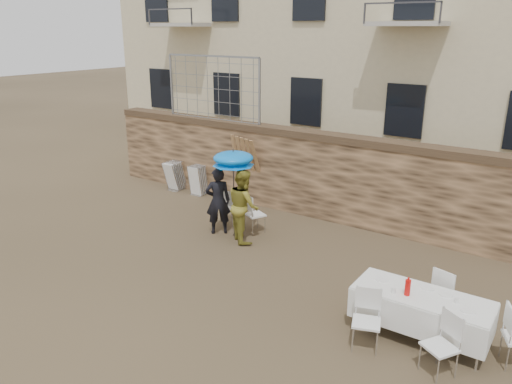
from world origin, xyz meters
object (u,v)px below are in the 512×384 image
Objects in this scene: couple_chair_left at (232,208)px; table_chair_front_right at (440,345)px; chair_stack_right at (202,179)px; umbrella at (233,161)px; man_suit at (218,201)px; chair_stack_left at (179,174)px; couple_chair_right at (255,213)px; woman_dress at (244,205)px; table_chair_back at (447,294)px; soda_bottle at (408,288)px; table_chair_front_left at (366,321)px; banquet_table at (422,297)px.

couple_chair_left and table_chair_front_right have the same top height.
umbrella is at bearing -36.44° from chair_stack_right.
chair_stack_left is (-3.21, 2.10, -0.36)m from man_suit.
couple_chair_right is at bearing -177.72° from table_chair_front_right.
table_chair_front_right is (5.84, -2.88, 0.00)m from couple_chair_left.
chair_stack_left is at bearing 10.08° from woman_dress.
table_chair_back is 8.37m from chair_stack_right.
soda_bottle is 1.02m from table_chair_front_right.
couple_chair_right is 4.96m from table_chair_front_left.
table_chair_back is at bearing 67.17° from soda_bottle.
couple_chair_right is 5.90m from table_chair_front_right.
umbrella is 2.04× the size of table_chair_front_right.
couple_chair_right is 1.00× the size of table_chair_back.
table_chair_front_left is at bearing -29.13° from chair_stack_left.
soda_bottle is 0.28× the size of chair_stack_left.
table_chair_front_left is at bearing -32.14° from chair_stack_right.
table_chair_front_left is (-0.40, -0.60, -0.43)m from soda_bottle.
chair_stack_left is (-7.96, 4.43, -0.02)m from table_chair_front_left.
couple_chair_right is at bearing -21.65° from chair_stack_left.
man_suit is at bearing -33.21° from chair_stack_left.
woman_dress is 4.50m from chair_stack_left.
soda_bottle is at bearing 82.72° from table_chair_back.
woman_dress is 1.79× the size of couple_chair_left.
man_suit is 1.70× the size of couple_chair_right.
banquet_table is at bearing 32.11° from table_chair_front_left.
umbrella is at bearing 150.57° from man_suit.
banquet_table is 2.28× the size of chair_stack_right.
banquet_table is (4.59, -1.58, -0.13)m from woman_dress.
umbrella is (-0.35, 0.10, 0.99)m from woman_dress.
banquet_table is at bearing -178.30° from couple_chair_right.
man_suit is 1.70× the size of table_chair_front_left.
man_suit is at bearing 96.99° from couple_chair_left.
umbrella is 2.04× the size of couple_chair_left.
soda_bottle is at bearing -163.46° from woman_dress.
chair_stack_right is at bearing -0.93° from couple_chair_right.
couple_chair_left and couple_chair_right have the same top height.
table_chair_front_right is 1.58m from table_chair_back.
umbrella is 0.93× the size of banquet_table.
table_chair_front_left is (-0.60, -0.75, -0.25)m from banquet_table.
chair_stack_right is (-2.71, 2.00, -1.38)m from umbrella.
couple_chair_right and table_chair_front_left have the same top height.
man_suit is 0.78× the size of banquet_table.
couple_chair_left is at bearing 158.27° from banquet_table.
soda_bottle is 8.40m from chair_stack_right.
chair_stack_left is (-3.91, 1.55, -0.02)m from couple_chair_right.
banquet_table is 2.19× the size of table_chair_front_left.
umbrella is 6.12m from table_chair_front_right.
table_chair_front_left is (4.74, -2.88, 0.00)m from couple_chair_left.
banquet_table is at bearing 120.06° from man_suit.
chair_stack_left is at bearing 180.00° from chair_stack_right.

